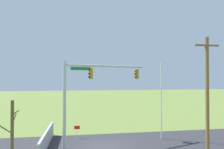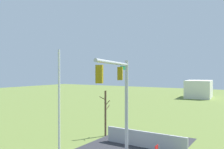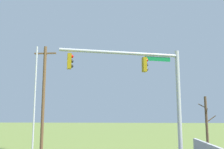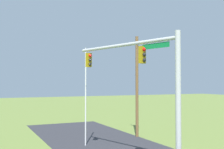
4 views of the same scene
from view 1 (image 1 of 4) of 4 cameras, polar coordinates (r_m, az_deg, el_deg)
name	(u,v)px [view 1 (image 1 of 4)]	position (r m, az deg, el deg)	size (l,w,h in m)	color
ground_plane	(104,147)	(18.49, -2.28, -19.75)	(160.00, 160.00, 0.00)	olive
road_surface	(148,144)	(19.34, 10.26, -18.86)	(28.00, 8.00, 0.01)	#2D2D33
retaining_fence	(47,139)	(19.16, -17.94, -16.86)	(0.20, 7.30, 1.38)	#A8A8AD
signal_mast	(88,87)	(17.94, -6.88, -3.39)	(7.63, 2.56, 7.39)	#B2B5BA
flagpole	(161,101)	(20.52, 13.71, -7.15)	(0.10, 0.10, 7.47)	silver
utility_pole	(207,96)	(16.36, 25.31, -5.48)	(1.90, 0.26, 8.94)	brown
bare_tree	(12,136)	(14.42, -26.39, -15.35)	(1.27, 1.02, 4.57)	brown
open_sign	(77,129)	(20.91, -9.86, -14.92)	(0.56, 0.04, 1.22)	silver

